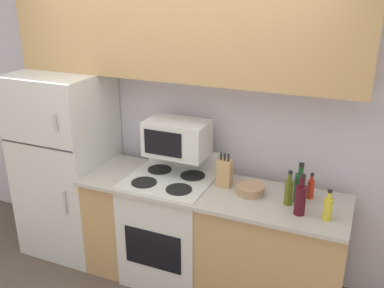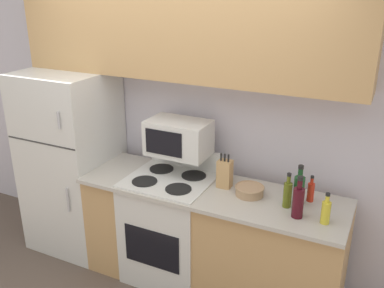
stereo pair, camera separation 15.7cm
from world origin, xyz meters
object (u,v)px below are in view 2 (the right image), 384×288
at_px(bottle_cooking_spray, 326,211).
at_px(bowl, 250,190).
at_px(refrigerator, 72,162).
at_px(bottle_wine_red, 298,201).
at_px(bottle_wine_green, 299,189).
at_px(stove, 171,226).
at_px(knife_block, 225,174).
at_px(microwave, 179,138).
at_px(bottle_olive_oil, 288,194).
at_px(bottle_hot_sauce, 311,191).

bearing_deg(bottle_cooking_spray, bowl, 164.73).
height_order(refrigerator, bowl, refrigerator).
bearing_deg(bottle_wine_red, bottle_cooking_spray, 0.41).
bearing_deg(bottle_wine_green, stove, -176.67).
bearing_deg(knife_block, stove, -169.82).
xyz_separation_m(refrigerator, bottle_wine_red, (2.11, -0.17, 0.18)).
bearing_deg(bottle_cooking_spray, knife_block, 165.76).
bearing_deg(microwave, bottle_wine_red, -14.10).
xyz_separation_m(bottle_wine_red, bottle_cooking_spray, (0.18, 0.00, -0.03)).
bearing_deg(bottle_wine_green, microwave, 175.52).
relative_size(stove, microwave, 2.15).
bearing_deg(knife_block, bottle_olive_oil, -10.55).
xyz_separation_m(refrigerator, bottle_hot_sauce, (2.14, 0.09, 0.14)).
xyz_separation_m(bowl, bottle_cooking_spray, (0.58, -0.16, 0.05)).
distance_m(stove, bottle_wine_red, 1.19).
bearing_deg(bowl, bottle_wine_red, -21.99).
relative_size(refrigerator, bottle_olive_oil, 6.44).
bearing_deg(microwave, bottle_hot_sauce, 0.17).
distance_m(knife_block, bottle_wine_green, 0.57).
bearing_deg(bottle_hot_sauce, refrigerator, -177.59).
bearing_deg(bottle_hot_sauce, microwave, -179.83).
height_order(bottle_cooking_spray, bottle_olive_oil, bottle_olive_oil).
height_order(refrigerator, bottle_hot_sauce, refrigerator).
relative_size(bottle_hot_sauce, bottle_olive_oil, 0.77).
height_order(refrigerator, bottle_olive_oil, refrigerator).
bearing_deg(bottle_olive_oil, bottle_wine_green, 51.13).
relative_size(refrigerator, stove, 1.57).
xyz_separation_m(stove, bowl, (0.66, 0.03, 0.47)).
relative_size(microwave, bottle_wine_red, 1.66).
xyz_separation_m(bottle_cooking_spray, bottle_wine_green, (-0.22, 0.18, 0.03)).
distance_m(microwave, bottle_wine_red, 1.09).
bearing_deg(bottle_wine_green, bottle_hot_sauce, 49.25).
relative_size(knife_block, bottle_cooking_spray, 1.27).
height_order(bowl, bottle_wine_red, bottle_wine_red).
relative_size(microwave, bottle_hot_sauce, 2.49).
height_order(stove, bottle_olive_oil, bottle_olive_oil).
bearing_deg(bottle_wine_green, refrigerator, -179.77).
height_order(stove, bottle_cooking_spray, bottle_cooking_spray).
bearing_deg(microwave, stove, -94.54).
height_order(bowl, bottle_olive_oil, bottle_olive_oil).
xyz_separation_m(microwave, bottle_cooking_spray, (1.23, -0.26, -0.23)).
bearing_deg(stove, bottle_hot_sauce, 7.39).
height_order(bottle_cooking_spray, bottle_wine_green, bottle_wine_green).
distance_m(bottle_cooking_spray, bottle_hot_sauce, 0.30).
height_order(stove, bottle_hot_sauce, bottle_hot_sauce).
bearing_deg(refrigerator, bowl, -0.54).
distance_m(bottle_cooking_spray, bottle_wine_green, 0.29).
relative_size(knife_block, bottle_wine_green, 0.93).
bearing_deg(knife_block, microwave, 172.25).
bearing_deg(bottle_cooking_spray, refrigerator, 175.67).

